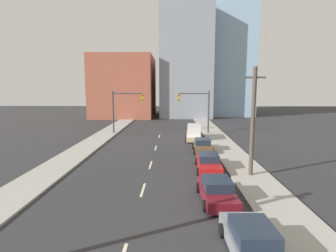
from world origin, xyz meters
TOP-DOWN VIEW (x-y plane):
  - sidewalk_left at (-8.10, 45.40)m, footprint 3.20×90.80m
  - sidewalk_right at (8.10, 45.40)m, footprint 3.20×90.80m
  - lane_stripe_at_15m at (0.00, 15.21)m, footprint 0.16×2.40m
  - lane_stripe_at_21m at (0.00, 21.06)m, footprint 0.16×2.40m
  - lane_stripe_at_28m at (0.00, 27.88)m, footprint 0.16×2.40m
  - lane_stripe_at_35m at (0.00, 35.32)m, footprint 0.16×2.40m
  - building_brick_left at (-9.91, 62.45)m, footprint 14.00×16.00m
  - building_office_center at (4.84, 66.45)m, footprint 12.00×20.00m
  - building_glass_right at (15.04, 70.45)m, footprint 13.00×20.00m
  - traffic_signal_left at (-5.75, 37.50)m, footprint 4.78×0.35m
  - traffic_signal_right at (5.94, 37.50)m, footprint 4.78×0.35m
  - utility_pole_right_mid at (8.10, 18.14)m, footprint 1.60×0.32m
  - sedan_gray at (5.33, 8.25)m, footprint 2.24×4.65m
  - sedan_maroon at (4.73, 13.57)m, footprint 2.26×4.48m
  - sedan_red at (5.04, 19.81)m, footprint 2.24×4.83m
  - sedan_brown at (5.24, 26.38)m, footprint 2.15×4.25m
  - box_truck_tan at (4.77, 32.91)m, footprint 2.46×5.82m

SIDE VIEW (x-z plane):
  - lane_stripe_at_15m at x=0.00m, z-range 0.00..0.01m
  - lane_stripe_at_21m at x=0.00m, z-range 0.00..0.01m
  - lane_stripe_at_28m at x=0.00m, z-range 0.00..0.01m
  - lane_stripe_at_35m at x=0.00m, z-range 0.00..0.01m
  - sidewalk_left at x=-8.10m, z-range 0.00..0.15m
  - sidewalk_right at x=8.10m, z-range 0.00..0.15m
  - sedan_gray at x=5.33m, z-range -0.05..1.30m
  - sedan_red at x=5.04m, z-range -0.06..1.32m
  - sedan_brown at x=5.24m, z-range -0.05..1.33m
  - sedan_maroon at x=4.73m, z-range -0.06..1.34m
  - box_truck_tan at x=4.77m, z-range -0.06..1.96m
  - traffic_signal_left at x=-5.75m, z-range 0.98..7.46m
  - traffic_signal_right at x=5.94m, z-range 0.98..7.46m
  - utility_pole_right_mid at x=8.10m, z-range 0.12..8.56m
  - building_brick_left at x=-9.91m, z-range 0.00..14.39m
  - building_office_center at x=4.84m, z-range 0.00..25.20m
  - building_glass_right at x=15.04m, z-range 0.00..41.01m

